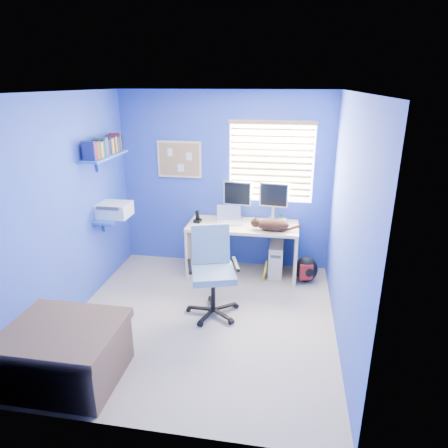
% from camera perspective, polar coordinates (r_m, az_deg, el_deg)
% --- Properties ---
extents(floor, '(3.00, 3.20, 0.00)m').
position_cam_1_polar(floor, '(4.75, -3.17, -13.41)').
color(floor, '#BAA892').
rests_on(floor, ground).
extents(ceiling, '(3.00, 3.20, 0.00)m').
position_cam_1_polar(ceiling, '(3.99, -3.88, 18.32)').
color(ceiling, white).
rests_on(ceiling, wall_back).
extents(wall_back, '(3.00, 0.01, 2.50)m').
position_cam_1_polar(wall_back, '(5.71, 0.10, 6.09)').
color(wall_back, '#3B4AB2').
rests_on(wall_back, ground).
extents(wall_front, '(3.00, 0.01, 2.50)m').
position_cam_1_polar(wall_front, '(2.80, -10.90, -9.37)').
color(wall_front, '#3B4AB2').
rests_on(wall_front, ground).
extents(wall_left, '(0.01, 3.20, 2.50)m').
position_cam_1_polar(wall_left, '(4.76, -21.39, 1.91)').
color(wall_left, '#3B4AB2').
rests_on(wall_left, ground).
extents(wall_right, '(0.01, 3.20, 2.50)m').
position_cam_1_polar(wall_right, '(4.15, 17.16, -0.12)').
color(wall_right, '#3B4AB2').
rests_on(wall_right, ground).
extents(desk, '(1.51, 0.65, 0.74)m').
position_cam_1_polar(desk, '(5.63, 2.67, -3.61)').
color(desk, beige).
rests_on(desk, floor).
extents(laptop, '(0.38, 0.32, 0.22)m').
position_cam_1_polar(laptop, '(5.49, 0.76, 1.18)').
color(laptop, silver).
rests_on(laptop, desk).
extents(monitor_left, '(0.41, 0.17, 0.54)m').
position_cam_1_polar(monitor_left, '(5.67, 1.91, 3.46)').
color(monitor_left, silver).
rests_on(monitor_left, desk).
extents(monitor_right, '(0.41, 0.17, 0.54)m').
position_cam_1_polar(monitor_right, '(5.63, 7.08, 3.20)').
color(monitor_right, silver).
rests_on(monitor_right, desk).
extents(phone, '(0.11, 0.12, 0.17)m').
position_cam_1_polar(phone, '(5.56, -3.81, 1.10)').
color(phone, black).
rests_on(phone, desk).
extents(mug, '(0.10, 0.09, 0.10)m').
position_cam_1_polar(mug, '(5.62, 7.99, 0.78)').
color(mug, '#245C49').
rests_on(mug, desk).
extents(cd_spindle, '(0.13, 0.13, 0.07)m').
position_cam_1_polar(cd_spindle, '(5.55, 8.35, 0.34)').
color(cd_spindle, silver).
rests_on(cd_spindle, desk).
extents(cat, '(0.44, 0.24, 0.15)m').
position_cam_1_polar(cat, '(5.28, 6.95, -0.11)').
color(cat, black).
rests_on(cat, desk).
extents(tower_pc, '(0.19, 0.44, 0.45)m').
position_cam_1_polar(tower_pc, '(5.72, 7.43, -4.96)').
color(tower_pc, beige).
rests_on(tower_pc, floor).
extents(drawer_boxes, '(0.35, 0.28, 0.54)m').
position_cam_1_polar(drawer_boxes, '(5.82, -1.91, -3.85)').
color(drawer_boxes, tan).
rests_on(drawer_boxes, floor).
extents(yellow_book, '(0.03, 0.17, 0.24)m').
position_cam_1_polar(yellow_book, '(5.59, 5.85, -6.69)').
color(yellow_book, yellow).
rests_on(yellow_book, floor).
extents(backpack, '(0.36, 0.30, 0.37)m').
position_cam_1_polar(backpack, '(5.58, 11.63, -6.35)').
color(backpack, black).
rests_on(backpack, floor).
extents(bed_corner, '(1.13, 0.80, 0.54)m').
position_cam_1_polar(bed_corner, '(4.10, -22.80, -16.53)').
color(bed_corner, brown).
rests_on(bed_corner, floor).
extents(office_chair, '(0.75, 0.75, 1.03)m').
position_cam_1_polar(office_chair, '(4.70, -1.65, -8.35)').
color(office_chair, black).
rests_on(office_chair, floor).
extents(window_blinds, '(1.15, 0.05, 1.10)m').
position_cam_1_polar(window_blinds, '(5.55, 6.76, 8.72)').
color(window_blinds, white).
rests_on(window_blinds, ground).
extents(corkboard, '(0.64, 0.02, 0.52)m').
position_cam_1_polar(corkboard, '(5.77, -6.39, 9.15)').
color(corkboard, beige).
rests_on(corkboard, ground).
extents(wall_shelves, '(0.42, 0.90, 1.05)m').
position_cam_1_polar(wall_shelves, '(5.28, -16.21, 6.23)').
color(wall_shelves, blue).
rests_on(wall_shelves, ground).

